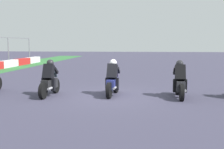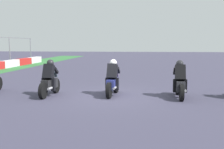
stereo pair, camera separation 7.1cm
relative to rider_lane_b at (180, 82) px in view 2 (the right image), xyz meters
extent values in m
plane|color=#3C394E|center=(0.05, 2.77, -0.62)|extent=(120.00, 120.00, 0.00)
cube|color=silver|center=(13.07, 13.54, -0.30)|extent=(2.84, 0.60, 0.64)
cube|color=red|center=(15.96, 13.54, -0.30)|extent=(2.84, 0.60, 0.64)
cube|color=silver|center=(18.86, 13.54, -0.30)|extent=(2.84, 0.60, 0.64)
cylinder|color=slate|center=(16.00, 14.92, 0.75)|extent=(0.10, 0.10, 2.75)
cylinder|color=slate|center=(21.32, 14.92, 0.75)|extent=(0.10, 0.10, 2.75)
cylinder|color=black|center=(0.70, 0.00, -0.30)|extent=(0.64, 0.14, 0.64)
cylinder|color=black|center=(-0.70, 0.00, -0.30)|extent=(0.64, 0.14, 0.64)
cube|color=#28282C|center=(0.00, 0.00, -0.12)|extent=(1.10, 0.32, 0.40)
ellipsoid|color=#28282C|center=(0.10, 0.00, 0.18)|extent=(0.48, 0.30, 0.24)
cube|color=red|center=(-0.51, 0.00, -0.10)|extent=(0.06, 0.16, 0.08)
cylinder|color=#A5A5AD|center=(-0.35, -0.16, -0.25)|extent=(0.42, 0.10, 0.10)
cube|color=black|center=(-0.10, 0.00, 0.40)|extent=(0.48, 0.40, 0.66)
sphere|color=#252528|center=(0.12, 0.00, 0.74)|extent=(0.30, 0.30, 0.30)
cube|color=gray|center=(0.50, 0.00, 0.22)|extent=(0.15, 0.26, 0.23)
cube|color=black|center=(-0.12, 0.20, -0.12)|extent=(0.18, 0.14, 0.52)
cube|color=black|center=(-0.12, -0.20, -0.12)|extent=(0.18, 0.14, 0.52)
cube|color=black|center=(0.28, 0.18, 0.42)|extent=(0.39, 0.10, 0.31)
cube|color=black|center=(0.28, -0.18, 0.42)|extent=(0.39, 0.10, 0.31)
cylinder|color=black|center=(0.90, 2.65, -0.30)|extent=(0.65, 0.20, 0.64)
cylinder|color=black|center=(-0.49, 2.79, -0.30)|extent=(0.65, 0.20, 0.64)
cube|color=navy|center=(0.21, 2.72, -0.12)|extent=(1.13, 0.43, 0.40)
ellipsoid|color=navy|center=(0.31, 2.71, 0.18)|extent=(0.51, 0.35, 0.24)
cube|color=red|center=(-0.30, 2.77, -0.10)|extent=(0.08, 0.17, 0.08)
cylinder|color=#A5A5AD|center=(-0.16, 2.60, -0.25)|extent=(0.43, 0.14, 0.10)
cube|color=black|center=(0.11, 2.73, 0.40)|extent=(0.52, 0.45, 0.66)
sphere|color=silver|center=(0.33, 2.71, 0.74)|extent=(0.33, 0.33, 0.30)
cube|color=#6B506D|center=(0.70, 2.67, 0.22)|extent=(0.18, 0.27, 0.23)
cube|color=black|center=(0.11, 2.93, -0.12)|extent=(0.19, 0.16, 0.52)
cube|color=black|center=(0.07, 2.53, -0.12)|extent=(0.19, 0.16, 0.52)
cube|color=black|center=(0.50, 2.87, 0.42)|extent=(0.39, 0.14, 0.31)
cube|color=black|center=(0.47, 2.52, 0.42)|extent=(0.39, 0.14, 0.31)
cylinder|color=black|center=(0.50, 5.27, -0.30)|extent=(0.65, 0.18, 0.64)
cylinder|color=black|center=(-0.90, 5.35, -0.30)|extent=(0.65, 0.18, 0.64)
cube|color=black|center=(-0.20, 5.31, -0.12)|extent=(1.12, 0.38, 0.40)
ellipsoid|color=black|center=(-0.10, 5.30, 0.18)|extent=(0.50, 0.33, 0.24)
cube|color=red|center=(-0.71, 5.34, -0.10)|extent=(0.07, 0.16, 0.08)
cylinder|color=#A5A5AD|center=(-0.56, 5.17, -0.25)|extent=(0.43, 0.12, 0.10)
cube|color=black|center=(-0.30, 5.31, 0.40)|extent=(0.51, 0.43, 0.66)
sphere|color=#252528|center=(-0.08, 5.30, 0.74)|extent=(0.32, 0.32, 0.30)
cube|color=#3E4F59|center=(0.30, 5.28, 0.22)|extent=(0.17, 0.27, 0.23)
cube|color=black|center=(-0.31, 5.51, -0.12)|extent=(0.19, 0.15, 0.52)
cube|color=black|center=(-0.33, 5.11, -0.12)|extent=(0.19, 0.15, 0.52)
cube|color=black|center=(0.09, 5.47, 0.42)|extent=(0.39, 0.12, 0.31)
cube|color=black|center=(0.07, 5.11, 0.42)|extent=(0.39, 0.12, 0.31)
camera|label=1|loc=(-11.77, 1.41, 1.57)|focal=46.69mm
camera|label=2|loc=(-11.76, 1.34, 1.57)|focal=46.69mm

